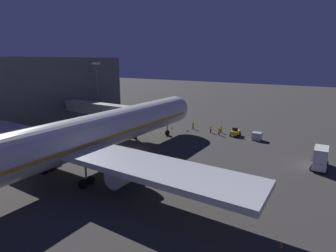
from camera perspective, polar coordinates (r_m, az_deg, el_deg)
The scene contains 14 objects.
ground_plane at distance 50.56m, azimuth -7.92°, elevation -5.33°, with size 320.00×320.00×0.00m, color #383533.
airliner_at_gate at distance 40.49m, azimuth -19.87°, elevation -2.92°, with size 54.07×64.67×17.69m.
jet_bridge at distance 62.34m, azimuth -12.61°, elevation 3.35°, with size 23.02×3.40×7.02m.
apron_floodlight_mast at distance 77.79m, azimuth -14.84°, elevation 8.11°, with size 2.90×0.50×15.88m.
catering_truck at distance 48.18m, azimuth 29.61°, elevation -5.81°, with size 2.36×5.34×3.51m.
baggage_tug_spare at distance 61.61m, azimuth 14.10°, elevation -1.36°, with size 1.86×2.50×1.95m.
baggage_container_near_belt at distance 59.74m, azimuth 18.34°, elevation -2.08°, with size 1.86×1.65×1.64m, color #B7BABF.
ground_crew_near_nose_gear at distance 65.88m, azimuth 5.34°, elevation 0.21°, with size 0.40×0.40×1.86m.
ground_crew_by_belt_loader at distance 63.41m, azimuth 11.18°, elevation -0.61°, with size 0.40×0.40×1.73m.
ground_crew_marshaller_fwd at distance 63.14m, azimuth 9.05°, elevation -0.52°, with size 0.40×0.40×1.84m.
ground_crew_by_tug at distance 61.41m, azimuth 10.78°, elevation -1.05°, with size 0.40×0.40×1.76m.
traffic_cone_nose_port at distance 63.87m, azimuth 4.16°, elevation -0.90°, with size 0.36×0.36×0.55m, color orange.
traffic_cone_nose_starboard at distance 65.97m, azimuth 0.79°, elevation -0.39°, with size 0.36×0.36×0.55m, color orange.
traffic_cone_wingtip_svc_side at distance 28.43m, azimuth 22.92°, elevation -22.13°, with size 0.36×0.36×0.55m, color orange.
Camera 1 is at (-31.00, 36.38, 16.47)m, focal length 28.73 mm.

